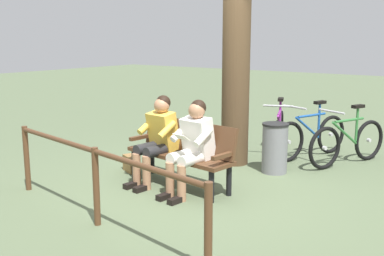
# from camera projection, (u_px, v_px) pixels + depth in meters

# --- Properties ---
(ground_plane) EXTENTS (40.00, 40.00, 0.00)m
(ground_plane) POSITION_uv_depth(u_px,v_px,m) (199.00, 189.00, 6.01)
(ground_plane) COLOR #566647
(bench) EXTENTS (1.65, 0.67, 0.87)m
(bench) POSITION_uv_depth(u_px,v_px,m) (183.00, 149.00, 6.09)
(bench) COLOR #51331E
(bench) RESTS_ON ground
(person_reading) EXTENTS (0.52, 0.80, 1.20)m
(person_reading) POSITION_uv_depth(u_px,v_px,m) (192.00, 143.00, 5.73)
(person_reading) COLOR white
(person_reading) RESTS_ON ground
(person_companion) EXTENTS (0.52, 0.80, 1.20)m
(person_companion) POSITION_uv_depth(u_px,v_px,m) (158.00, 135.00, 6.16)
(person_companion) COLOR gold
(person_companion) RESTS_ON ground
(handbag) EXTENTS (0.33, 0.25, 0.24)m
(handbag) POSITION_uv_depth(u_px,v_px,m) (131.00, 164.00, 6.78)
(handbag) COLOR olive
(handbag) RESTS_ON ground
(tree_trunk) EXTENTS (0.43, 0.43, 3.26)m
(tree_trunk) POSITION_uv_depth(u_px,v_px,m) (236.00, 60.00, 6.94)
(tree_trunk) COLOR #4C3823
(tree_trunk) RESTS_ON ground
(litter_bin) EXTENTS (0.39, 0.39, 0.74)m
(litter_bin) POSITION_uv_depth(u_px,v_px,m) (275.00, 148.00, 6.70)
(litter_bin) COLOR slate
(litter_bin) RESTS_ON ground
(bicycle_red) EXTENTS (0.73, 1.58, 0.94)m
(bicycle_red) POSITION_uv_depth(u_px,v_px,m) (348.00, 142.00, 7.11)
(bicycle_red) COLOR black
(bicycle_red) RESTS_ON ground
(bicycle_orange) EXTENTS (0.69, 1.60, 0.94)m
(bicycle_orange) POSITION_uv_depth(u_px,v_px,m) (311.00, 136.00, 7.54)
(bicycle_orange) COLOR black
(bicycle_orange) RESTS_ON ground
(bicycle_purple) EXTENTS (0.72, 1.58, 0.94)m
(bicycle_purple) POSITION_uv_depth(u_px,v_px,m) (279.00, 132.00, 7.83)
(bicycle_purple) COLOR black
(bicycle_purple) RESTS_ON ground
(railing_fence) EXTENTS (3.26, 0.58, 0.85)m
(railing_fence) POSITION_uv_depth(u_px,v_px,m) (96.00, 171.00, 4.76)
(railing_fence) COLOR #51331E
(railing_fence) RESTS_ON ground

